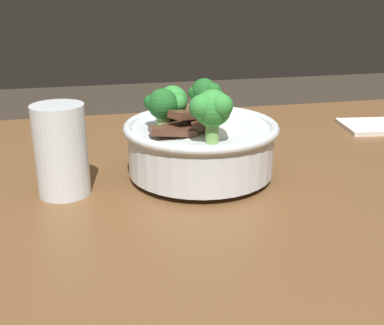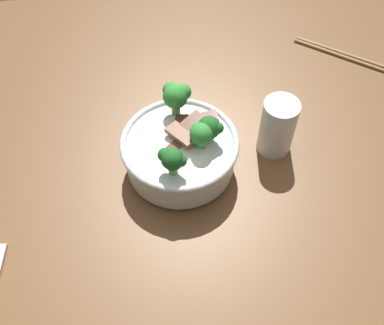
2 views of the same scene
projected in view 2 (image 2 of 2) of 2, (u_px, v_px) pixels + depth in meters
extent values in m
plane|color=#3D3328|center=(172.00, 284.00, 1.55)|extent=(10.00, 10.00, 0.00)
cube|color=brown|center=(159.00, 133.00, 0.91)|extent=(1.25, 0.94, 0.06)
cube|color=brown|center=(313.00, 108.00, 1.52)|extent=(0.08, 0.08, 0.77)
cylinder|color=silver|center=(180.00, 165.00, 0.82)|extent=(0.08, 0.08, 0.01)
cylinder|color=silver|center=(180.00, 153.00, 0.79)|extent=(0.19, 0.19, 0.06)
torus|color=silver|center=(180.00, 142.00, 0.77)|extent=(0.20, 0.20, 0.01)
ellipsoid|color=white|center=(180.00, 150.00, 0.78)|extent=(0.16, 0.16, 0.06)
cube|color=#563323|center=(190.00, 124.00, 0.76)|extent=(0.06, 0.05, 0.02)
cube|color=#4C2B1E|center=(182.00, 127.00, 0.77)|extent=(0.03, 0.06, 0.01)
cube|color=#563323|center=(202.00, 119.00, 0.79)|extent=(0.06, 0.03, 0.01)
cube|color=brown|center=(180.00, 142.00, 0.75)|extent=(0.05, 0.04, 0.02)
cube|color=brown|center=(181.00, 135.00, 0.75)|extent=(0.05, 0.06, 0.01)
cube|color=brown|center=(202.00, 132.00, 0.77)|extent=(0.05, 0.06, 0.01)
cylinder|color=#7AB256|center=(173.00, 168.00, 0.72)|extent=(0.02, 0.02, 0.02)
sphere|color=#1E6023|center=(173.00, 159.00, 0.70)|extent=(0.04, 0.04, 0.04)
sphere|color=#1E6023|center=(181.00, 161.00, 0.70)|extent=(0.02, 0.02, 0.02)
sphere|color=#1E6023|center=(168.00, 154.00, 0.71)|extent=(0.02, 0.02, 0.02)
cylinder|color=#5B9947|center=(201.00, 143.00, 0.75)|extent=(0.02, 0.02, 0.02)
sphere|color=green|center=(201.00, 134.00, 0.73)|extent=(0.04, 0.04, 0.04)
sphere|color=green|center=(209.00, 131.00, 0.74)|extent=(0.02, 0.02, 0.02)
sphere|color=green|center=(198.00, 129.00, 0.74)|extent=(0.02, 0.02, 0.02)
cylinder|color=#7AB256|center=(209.00, 136.00, 0.76)|extent=(0.02, 0.02, 0.02)
sphere|color=#1E6023|center=(209.00, 128.00, 0.74)|extent=(0.04, 0.04, 0.04)
sphere|color=#1E6023|center=(218.00, 128.00, 0.74)|extent=(0.02, 0.02, 0.02)
sphere|color=#1E6023|center=(206.00, 122.00, 0.75)|extent=(0.02, 0.02, 0.02)
cylinder|color=#7AB256|center=(176.00, 108.00, 0.80)|extent=(0.02, 0.02, 0.03)
sphere|color=green|center=(175.00, 96.00, 0.77)|extent=(0.04, 0.04, 0.04)
sphere|color=green|center=(183.00, 92.00, 0.78)|extent=(0.03, 0.03, 0.03)
sphere|color=green|center=(170.00, 90.00, 0.78)|extent=(0.03, 0.03, 0.03)
cylinder|color=white|center=(273.00, 146.00, 0.85)|extent=(0.06, 0.06, 0.00)
cylinder|color=white|center=(277.00, 127.00, 0.81)|extent=(0.06, 0.06, 0.11)
cylinder|color=olive|center=(275.00, 138.00, 0.83)|extent=(0.05, 0.05, 0.04)
cylinder|color=#9E7A4C|center=(346.00, 54.00, 1.00)|extent=(0.19, 0.15, 0.01)
cylinder|color=#9E7A4C|center=(344.00, 57.00, 1.00)|extent=(0.19, 0.15, 0.01)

